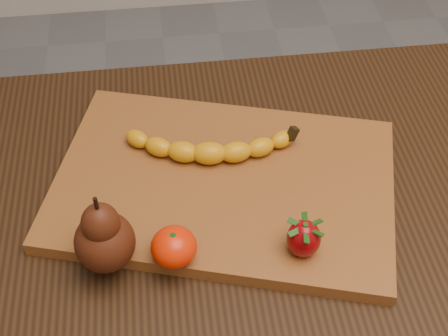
{
  "coord_description": "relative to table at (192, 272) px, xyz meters",
  "views": [
    {
      "loc": [
        -0.02,
        -0.5,
        1.4
      ],
      "look_at": [
        0.05,
        0.06,
        0.8
      ],
      "focal_mm": 50.0,
      "sensor_mm": 36.0,
      "label": 1
    }
  ],
  "objects": [
    {
      "name": "table",
      "position": [
        0.0,
        0.0,
        0.0
      ],
      "size": [
        1.0,
        0.7,
        0.76
      ],
      "color": "black",
      "rests_on": "ground"
    },
    {
      "name": "cutting_board",
      "position": [
        0.05,
        0.06,
        0.11
      ],
      "size": [
        0.52,
        0.42,
        0.02
      ],
      "primitive_type": "cube",
      "rotation": [
        0.0,
        0.0,
        -0.29
      ],
      "color": "brown",
      "rests_on": "table"
    },
    {
      "name": "banana",
      "position": [
        0.04,
        0.1,
        0.13
      ],
      "size": [
        0.21,
        0.08,
        0.03
      ],
      "primitive_type": null,
      "rotation": [
        0.0,
        0.0,
        -0.13
      ],
      "color": "orange",
      "rests_on": "cutting_board"
    },
    {
      "name": "pear",
      "position": [
        -0.1,
        -0.05,
        0.17
      ],
      "size": [
        0.08,
        0.08,
        0.11
      ],
      "primitive_type": null,
      "rotation": [
        0.0,
        0.0,
        -0.09
      ],
      "color": "#451A0B",
      "rests_on": "cutting_board"
    },
    {
      "name": "mandarin",
      "position": [
        -0.02,
        -0.06,
        0.14
      ],
      "size": [
        0.07,
        0.07,
        0.05
      ],
      "primitive_type": "ellipsoid",
      "rotation": [
        0.0,
        0.0,
        -0.29
      ],
      "color": "red",
      "rests_on": "cutting_board"
    },
    {
      "name": "strawberry",
      "position": [
        0.13,
        -0.07,
        0.14
      ],
      "size": [
        0.05,
        0.05,
        0.05
      ],
      "primitive_type": null,
      "rotation": [
        0.0,
        0.0,
        0.37
      ],
      "color": "#850308",
      "rests_on": "cutting_board"
    }
  ]
}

